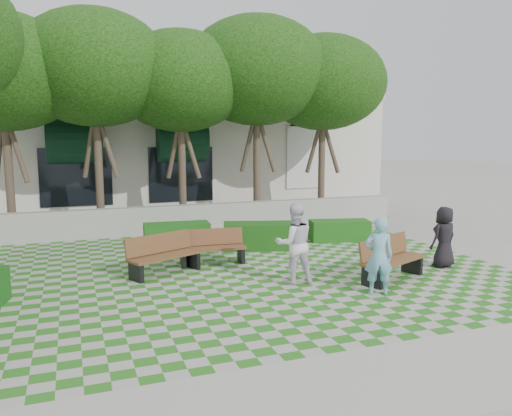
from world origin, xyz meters
name	(u,v)px	position (x,y,z in m)	size (l,w,h in m)	color
ground	(259,283)	(0.00, 0.00, 0.00)	(90.00, 90.00, 0.00)	gray
lawn	(243,271)	(0.00, 1.00, 0.01)	(12.00, 12.00, 0.00)	#2B721E
sidewalk_south	(388,382)	(0.00, -4.70, 0.01)	(16.00, 2.00, 0.01)	#9E9B93
retaining_wall	(192,218)	(0.00, 6.20, 0.45)	(15.00, 0.36, 0.90)	#9E9B93
bench_east	(391,260)	(2.81, -0.78, 0.45)	(1.86, 1.22, 0.93)	brown
bench_mid	(212,247)	(-0.51, 1.91, 0.41)	(1.66, 0.66, 0.86)	brown
bench_west	(164,255)	(-1.79, 1.40, 0.44)	(1.82, 1.25, 0.91)	#57361D
hedge_east	(340,230)	(3.84, 3.24, 0.31)	(1.77, 0.71, 0.62)	#195115
hedge_midright	(261,236)	(1.23, 3.05, 0.36)	(2.08, 0.83, 0.73)	#164512
hedge_midleft	(177,234)	(-0.90, 4.29, 0.33)	(1.86, 0.74, 0.65)	#175316
person_blue	(379,256)	(1.94, -1.58, 0.78)	(0.57, 0.37, 1.56)	#72B3D0
person_dark	(444,237)	(4.62, -0.34, 0.74)	(0.72, 0.47, 1.47)	black
person_white	(294,243)	(0.71, -0.28, 0.87)	(0.84, 0.66, 1.73)	white
tree_row	(130,67)	(-1.86, 5.95, 5.18)	(17.70, 13.40, 7.41)	#47382B
building	(173,149)	(0.93, 14.08, 2.52)	(18.00, 8.92, 5.15)	beige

